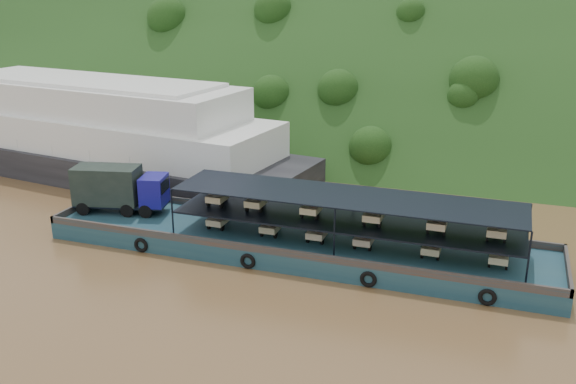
% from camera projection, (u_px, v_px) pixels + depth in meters
% --- Properties ---
extents(ground, '(160.00, 160.00, 0.00)m').
position_uv_depth(ground, '(301.00, 251.00, 44.61)').
color(ground, brown).
rests_on(ground, ground).
extents(hillside, '(140.00, 39.60, 39.60)m').
position_uv_depth(hillside, '(395.00, 138.00, 76.83)').
color(hillside, '#1A3714').
rests_on(hillside, ground).
extents(cargo_barge, '(35.08, 7.18, 4.72)m').
position_uv_depth(cargo_barge, '(276.00, 234.00, 44.53)').
color(cargo_barge, '#143748').
rests_on(cargo_barge, ground).
extents(passenger_ferry, '(45.98, 17.10, 9.09)m').
position_uv_depth(passenger_ferry, '(91.00, 132.00, 62.22)').
color(passenger_ferry, black).
rests_on(passenger_ferry, ground).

